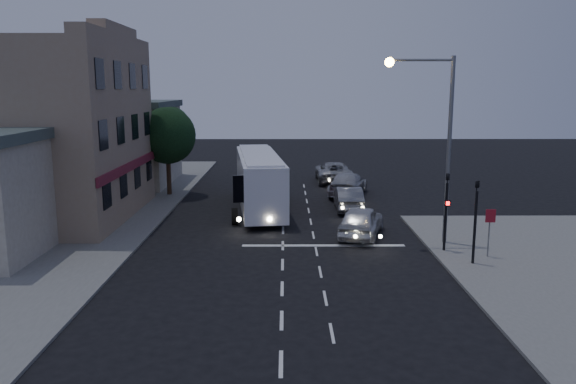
{
  "coord_description": "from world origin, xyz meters",
  "views": [
    {
      "loc": [
        0.13,
        -24.62,
        7.66
      ],
      "look_at": [
        0.27,
        4.61,
        2.2
      ],
      "focal_mm": 35.0,
      "sensor_mm": 36.0,
      "label": 1
    }
  ],
  "objects_px": {
    "traffic_signal_main": "(446,202)",
    "regulatory_sign": "(490,225)",
    "streetlight": "(436,128)",
    "street_tree": "(167,133)",
    "traffic_signal_side": "(476,212)",
    "car_suv": "(361,221)",
    "car_sedan_b": "(348,184)",
    "car_sedan_c": "(333,172)",
    "car_sedan_a": "(348,198)",
    "tour_bus": "(259,179)"
  },
  "relations": [
    {
      "from": "tour_bus",
      "to": "traffic_signal_main",
      "type": "bearing_deg",
      "value": -53.14
    },
    {
      "from": "car_sedan_a",
      "to": "car_sedan_b",
      "type": "bearing_deg",
      "value": -95.06
    },
    {
      "from": "traffic_signal_main",
      "to": "street_tree",
      "type": "height_order",
      "value": "street_tree"
    },
    {
      "from": "streetlight",
      "to": "street_tree",
      "type": "relative_size",
      "value": 1.45
    },
    {
      "from": "car_sedan_a",
      "to": "streetlight",
      "type": "xyz_separation_m",
      "value": [
        3.23,
        -7.92,
        4.98
      ]
    },
    {
      "from": "car_sedan_b",
      "to": "street_tree",
      "type": "bearing_deg",
      "value": 15.23
    },
    {
      "from": "traffic_signal_main",
      "to": "regulatory_sign",
      "type": "height_order",
      "value": "traffic_signal_main"
    },
    {
      "from": "regulatory_sign",
      "to": "car_sedan_c",
      "type": "bearing_deg",
      "value": 103.84
    },
    {
      "from": "car_sedan_c",
      "to": "streetlight",
      "type": "height_order",
      "value": "streetlight"
    },
    {
      "from": "traffic_signal_side",
      "to": "traffic_signal_main",
      "type": "bearing_deg",
      "value": 109.49
    },
    {
      "from": "tour_bus",
      "to": "car_sedan_b",
      "type": "height_order",
      "value": "tour_bus"
    },
    {
      "from": "tour_bus",
      "to": "traffic_signal_side",
      "type": "bearing_deg",
      "value": -56.36
    },
    {
      "from": "traffic_signal_main",
      "to": "car_suv",
      "type": "bearing_deg",
      "value": 139.35
    },
    {
      "from": "car_sedan_c",
      "to": "traffic_signal_side",
      "type": "relative_size",
      "value": 1.45
    },
    {
      "from": "traffic_signal_main",
      "to": "street_tree",
      "type": "relative_size",
      "value": 0.66
    },
    {
      "from": "car_sedan_c",
      "to": "tour_bus",
      "type": "bearing_deg",
      "value": 61.44
    },
    {
      "from": "street_tree",
      "to": "car_suv",
      "type": "bearing_deg",
      "value": -42.41
    },
    {
      "from": "streetlight",
      "to": "traffic_signal_side",
      "type": "bearing_deg",
      "value": -74.3
    },
    {
      "from": "car_sedan_b",
      "to": "streetlight",
      "type": "distance_m",
      "value": 14.11
    },
    {
      "from": "traffic_signal_side",
      "to": "streetlight",
      "type": "xyz_separation_m",
      "value": [
        -0.96,
        3.4,
        3.31
      ]
    },
    {
      "from": "car_suv",
      "to": "traffic_signal_side",
      "type": "bearing_deg",
      "value": 146.96
    },
    {
      "from": "traffic_signal_side",
      "to": "streetlight",
      "type": "distance_m",
      "value": 4.84
    },
    {
      "from": "tour_bus",
      "to": "car_sedan_b",
      "type": "relative_size",
      "value": 2.1
    },
    {
      "from": "tour_bus",
      "to": "car_sedan_c",
      "type": "height_order",
      "value": "tour_bus"
    },
    {
      "from": "car_suv",
      "to": "street_tree",
      "type": "bearing_deg",
      "value": -25.62
    },
    {
      "from": "traffic_signal_main",
      "to": "car_sedan_c",
      "type": "bearing_deg",
      "value": 99.89
    },
    {
      "from": "tour_bus",
      "to": "street_tree",
      "type": "relative_size",
      "value": 1.92
    },
    {
      "from": "car_suv",
      "to": "traffic_signal_main",
      "type": "height_order",
      "value": "traffic_signal_main"
    },
    {
      "from": "car_suv",
      "to": "traffic_signal_side",
      "type": "distance_m",
      "value": 6.74
    },
    {
      "from": "car_suv",
      "to": "streetlight",
      "type": "bearing_deg",
      "value": 170.68
    },
    {
      "from": "street_tree",
      "to": "car_sedan_c",
      "type": "bearing_deg",
      "value": 25.64
    },
    {
      "from": "tour_bus",
      "to": "car_sedan_b",
      "type": "bearing_deg",
      "value": 31.01
    },
    {
      "from": "tour_bus",
      "to": "traffic_signal_side",
      "type": "distance_m",
      "value": 15.21
    },
    {
      "from": "street_tree",
      "to": "streetlight",
      "type": "bearing_deg",
      "value": -39.51
    },
    {
      "from": "car_suv",
      "to": "streetlight",
      "type": "xyz_separation_m",
      "value": [
        3.26,
        -1.6,
        4.92
      ]
    },
    {
      "from": "traffic_signal_main",
      "to": "street_tree",
      "type": "xyz_separation_m",
      "value": [
        -15.81,
        14.25,
        2.08
      ]
    },
    {
      "from": "car_sedan_b",
      "to": "street_tree",
      "type": "distance_m",
      "value": 13.35
    },
    {
      "from": "car_sedan_a",
      "to": "traffic_signal_main",
      "type": "bearing_deg",
      "value": 111.24
    },
    {
      "from": "car_sedan_a",
      "to": "car_sedan_b",
      "type": "height_order",
      "value": "car_sedan_b"
    },
    {
      "from": "tour_bus",
      "to": "car_sedan_c",
      "type": "relative_size",
      "value": 2.0
    },
    {
      "from": "streetlight",
      "to": "car_sedan_b",
      "type": "bearing_deg",
      "value": 101.86
    },
    {
      "from": "streetlight",
      "to": "street_tree",
      "type": "height_order",
      "value": "streetlight"
    },
    {
      "from": "car_sedan_a",
      "to": "car_sedan_b",
      "type": "xyz_separation_m",
      "value": [
        0.51,
        5.03,
        0.07
      ]
    },
    {
      "from": "car_sedan_a",
      "to": "car_sedan_c",
      "type": "xyz_separation_m",
      "value": [
        -0.03,
        10.8,
        0.08
      ]
    },
    {
      "from": "car_suv",
      "to": "traffic_signal_main",
      "type": "bearing_deg",
      "value": 156.14
    },
    {
      "from": "traffic_signal_main",
      "to": "streetlight",
      "type": "height_order",
      "value": "streetlight"
    },
    {
      "from": "traffic_signal_side",
      "to": "car_sedan_c",
      "type": "bearing_deg",
      "value": 100.78
    },
    {
      "from": "tour_bus",
      "to": "car_suv",
      "type": "relative_size",
      "value": 2.51
    },
    {
      "from": "car_suv",
      "to": "car_sedan_c",
      "type": "xyz_separation_m",
      "value": [
        0.01,
        17.12,
        0.02
      ]
    },
    {
      "from": "car_sedan_a",
      "to": "regulatory_sign",
      "type": "bearing_deg",
      "value": 117.37
    }
  ]
}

